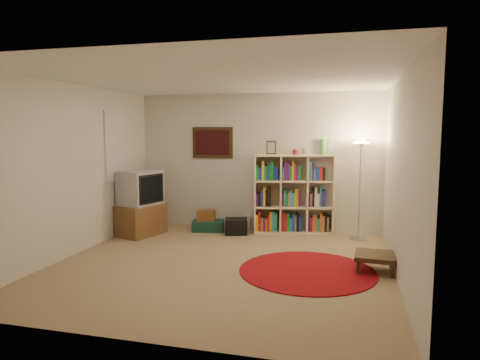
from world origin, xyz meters
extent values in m
cube|color=#957B57|center=(0.00, 0.00, -0.01)|extent=(4.50, 4.50, 0.02)
cube|color=white|center=(0.00, 0.00, 2.51)|extent=(4.50, 4.50, 0.02)
cube|color=beige|center=(0.00, 2.26, 1.25)|extent=(4.50, 0.02, 2.50)
cube|color=beige|center=(0.00, -2.26, 1.25)|extent=(4.50, 0.02, 2.50)
cube|color=beige|center=(-2.26, 0.00, 1.25)|extent=(0.02, 4.50, 2.50)
cube|color=beige|center=(2.26, 0.00, 1.25)|extent=(0.02, 4.50, 2.50)
cube|color=black|center=(-0.85, 2.23, 1.60)|extent=(0.78, 0.04, 0.58)
cube|color=#3F0C0F|center=(-0.85, 2.21, 1.60)|extent=(0.66, 0.01, 0.46)
cube|color=white|center=(-2.23, 1.30, 1.55)|extent=(0.03, 1.00, 1.20)
cube|color=beige|center=(1.85, 2.24, 1.20)|extent=(0.08, 0.01, 0.12)
cube|color=#FFE0AA|center=(0.69, 2.13, 0.02)|extent=(1.46, 0.69, 0.03)
cube|color=#FFE0AA|center=(0.69, 2.13, 1.39)|extent=(1.46, 0.69, 0.03)
cube|color=#FFE0AA|center=(0.02, 1.98, 0.70)|extent=(0.12, 0.40, 1.40)
cube|color=#FFE0AA|center=(1.36, 2.28, 0.70)|extent=(0.12, 0.40, 1.40)
cube|color=#FFE0AA|center=(0.65, 2.32, 0.70)|extent=(1.37, 0.32, 1.40)
cube|color=#FFE0AA|center=(0.46, 2.08, 0.70)|extent=(0.11, 0.38, 1.34)
cube|color=#FFE0AA|center=(0.92, 2.18, 0.70)|extent=(0.11, 0.38, 1.34)
cube|color=#FFE0AA|center=(0.69, 2.13, 0.47)|extent=(1.39, 0.66, 0.03)
cube|color=#FFE0AA|center=(0.69, 2.13, 0.93)|extent=(1.39, 0.66, 0.03)
cube|color=yellow|center=(0.07, 1.95, 0.19)|extent=(0.08, 0.17, 0.30)
cube|color=red|center=(0.11, 1.96, 0.21)|extent=(0.07, 0.16, 0.36)
cube|color=orange|center=(0.15, 1.97, 0.16)|extent=(0.07, 0.17, 0.24)
cube|color=#4E1B6C|center=(0.20, 1.98, 0.16)|extent=(0.07, 0.16, 0.24)
cube|color=orange|center=(0.23, 1.99, 0.15)|extent=(0.07, 0.16, 0.22)
cube|color=red|center=(0.27, 2.00, 0.18)|extent=(0.07, 0.16, 0.30)
cube|color=yellow|center=(0.31, 2.00, 0.21)|extent=(0.07, 0.16, 0.35)
cube|color=teal|center=(0.35, 2.01, 0.21)|extent=(0.07, 0.17, 0.36)
cube|color=teal|center=(0.40, 2.02, 0.20)|extent=(0.08, 0.17, 0.33)
cube|color=#4E1B6C|center=(0.07, 1.95, 0.60)|extent=(0.08, 0.17, 0.23)
cube|color=black|center=(0.11, 1.96, 0.61)|extent=(0.07, 0.17, 0.25)
cube|color=#1B3AA2|center=(0.15, 1.97, 0.63)|extent=(0.07, 0.16, 0.29)
cube|color=yellow|center=(0.19, 1.98, 0.66)|extent=(0.07, 0.16, 0.34)
cube|color=black|center=(0.24, 1.99, 0.62)|extent=(0.08, 0.17, 0.26)
cube|color=black|center=(0.29, 2.00, 0.66)|extent=(0.08, 0.17, 0.35)
cube|color=#1B8732|center=(0.07, 1.95, 1.08)|extent=(0.08, 0.17, 0.28)
cube|color=#1B3AA2|center=(0.12, 1.96, 1.05)|extent=(0.08, 0.17, 0.23)
cube|color=yellow|center=(0.17, 1.97, 1.11)|extent=(0.07, 0.17, 0.35)
cube|color=#1B8732|center=(0.21, 1.98, 1.07)|extent=(0.08, 0.17, 0.26)
cube|color=#1B3AA2|center=(0.25, 1.99, 1.10)|extent=(0.06, 0.16, 0.32)
cube|color=#1B8732|center=(0.28, 2.00, 1.08)|extent=(0.06, 0.16, 0.29)
cube|color=#1B8732|center=(0.32, 2.01, 1.11)|extent=(0.08, 0.17, 0.34)
cube|color=#1B3AA2|center=(0.36, 2.02, 1.08)|extent=(0.06, 0.16, 0.28)
cube|color=#1B3AA2|center=(0.40, 2.03, 1.06)|extent=(0.08, 0.17, 0.23)
cube|color=red|center=(0.52, 2.05, 0.21)|extent=(0.07, 0.17, 0.34)
cube|color=red|center=(0.57, 2.06, 0.19)|extent=(0.07, 0.17, 0.31)
cube|color=#1B8732|center=(0.61, 2.07, 0.20)|extent=(0.08, 0.17, 0.32)
cube|color=teal|center=(0.66, 2.08, 0.16)|extent=(0.07, 0.17, 0.24)
cube|color=#1B3AA2|center=(0.70, 2.09, 0.20)|extent=(0.08, 0.17, 0.32)
cube|color=#947751|center=(0.74, 2.10, 0.18)|extent=(0.06, 0.16, 0.29)
cube|color=black|center=(0.77, 2.11, 0.20)|extent=(0.07, 0.16, 0.32)
cube|color=#1B3AA2|center=(0.82, 2.12, 0.17)|extent=(0.08, 0.17, 0.27)
cube|color=#4E1B6C|center=(0.52, 2.05, 0.61)|extent=(0.06, 0.16, 0.24)
cube|color=teal|center=(0.55, 2.06, 0.63)|extent=(0.07, 0.16, 0.29)
cube|color=#1B8732|center=(0.59, 2.07, 0.60)|extent=(0.07, 0.16, 0.23)
cube|color=#947751|center=(0.62, 2.07, 0.62)|extent=(0.06, 0.16, 0.27)
cube|color=teal|center=(0.65, 2.08, 0.63)|extent=(0.06, 0.16, 0.29)
cube|color=teal|center=(0.69, 2.09, 0.61)|extent=(0.08, 0.17, 0.24)
cube|color=yellow|center=(0.74, 2.10, 0.65)|extent=(0.06, 0.16, 0.32)
cube|color=orange|center=(0.77, 2.11, 0.64)|extent=(0.07, 0.16, 0.31)
cube|color=#4E1B6C|center=(0.80, 2.11, 0.61)|extent=(0.06, 0.16, 0.25)
cube|color=teal|center=(0.52, 2.05, 1.06)|extent=(0.06, 0.16, 0.24)
cube|color=#4E1B6C|center=(0.55, 2.06, 1.11)|extent=(0.07, 0.17, 0.33)
cube|color=#4E1B6C|center=(0.60, 2.07, 1.10)|extent=(0.08, 0.17, 0.32)
cube|color=#1B8732|center=(0.65, 2.08, 1.07)|extent=(0.07, 0.16, 0.26)
cube|color=yellow|center=(0.68, 2.09, 1.11)|extent=(0.06, 0.16, 0.34)
cube|color=red|center=(0.71, 2.09, 1.09)|extent=(0.06, 0.16, 0.30)
cube|color=#4E1B6C|center=(0.75, 2.10, 1.06)|extent=(0.07, 0.16, 0.24)
cube|color=#1B8732|center=(0.79, 2.11, 1.07)|extent=(0.08, 0.17, 0.26)
cube|color=#4E1B6C|center=(0.98, 2.15, 0.21)|extent=(0.07, 0.16, 0.34)
cube|color=red|center=(1.01, 2.16, 0.17)|extent=(0.07, 0.16, 0.26)
cube|color=#947751|center=(1.05, 2.17, 0.19)|extent=(0.06, 0.16, 0.30)
cube|color=orange|center=(1.09, 2.18, 0.17)|extent=(0.08, 0.17, 0.27)
cube|color=teal|center=(1.13, 2.19, 0.15)|extent=(0.08, 0.17, 0.24)
cube|color=orange|center=(1.18, 2.20, 0.20)|extent=(0.07, 0.16, 0.33)
cube|color=#947751|center=(1.22, 2.20, 0.18)|extent=(0.07, 0.16, 0.28)
cube|color=black|center=(1.26, 2.21, 0.15)|extent=(0.07, 0.16, 0.22)
cube|color=#947751|center=(1.30, 2.22, 0.16)|extent=(0.07, 0.16, 0.26)
cube|color=#4E1B6C|center=(0.97, 2.15, 0.60)|extent=(0.06, 0.16, 0.23)
cube|color=#947751|center=(1.00, 2.16, 0.60)|extent=(0.06, 0.16, 0.23)
cube|color=black|center=(1.04, 2.16, 0.65)|extent=(0.07, 0.16, 0.32)
cube|color=white|center=(1.08, 2.17, 0.66)|extent=(0.07, 0.16, 0.34)
cube|color=white|center=(1.12, 2.18, 0.60)|extent=(0.08, 0.17, 0.23)
cube|color=teal|center=(1.16, 2.19, 0.67)|extent=(0.06, 0.16, 0.36)
cube|color=#4E1B6C|center=(1.20, 2.20, 0.62)|extent=(0.07, 0.16, 0.26)
cube|color=#1B3AA2|center=(1.23, 2.21, 0.64)|extent=(0.06, 0.16, 0.30)
cube|color=teal|center=(0.98, 2.15, 1.11)|extent=(0.08, 0.17, 0.35)
cube|color=#4E1B6C|center=(1.02, 2.16, 1.10)|extent=(0.06, 0.16, 0.32)
cube|color=teal|center=(1.06, 2.17, 1.05)|extent=(0.06, 0.16, 0.22)
cube|color=#1B3AA2|center=(1.09, 2.18, 1.06)|extent=(0.06, 0.16, 0.24)
cube|color=#1B3AA2|center=(1.12, 2.18, 1.06)|extent=(0.06, 0.16, 0.23)
cube|color=red|center=(1.16, 2.19, 1.06)|extent=(0.08, 0.17, 0.24)
cube|color=black|center=(1.21, 2.20, 1.06)|extent=(0.07, 0.16, 0.23)
cube|color=black|center=(0.30, 2.06, 1.52)|extent=(0.17, 0.06, 0.24)
cube|color=#A29387|center=(0.30, 2.05, 1.52)|extent=(0.13, 0.04, 0.19)
cylinder|color=#AF1010|center=(0.71, 2.13, 1.45)|extent=(0.10, 0.10, 0.09)
cylinder|color=silver|center=(0.87, 2.17, 1.46)|extent=(0.08, 0.08, 0.11)
cylinder|color=green|center=(1.19, 2.20, 1.54)|extent=(0.10, 0.10, 0.28)
cylinder|color=green|center=(1.27, 2.29, 1.54)|extent=(0.10, 0.10, 0.28)
cylinder|color=silver|center=(1.83, 1.87, 0.01)|extent=(0.32, 0.32, 0.03)
cylinder|color=silver|center=(1.83, 1.87, 0.81)|extent=(0.03, 0.03, 1.56)
cone|color=silver|center=(1.83, 1.87, 1.62)|extent=(0.38, 0.38, 0.13)
cylinder|color=#FFD88C|center=(1.83, 1.87, 1.62)|extent=(0.31, 0.31, 0.02)
cylinder|color=black|center=(1.25, 2.20, 0.01)|extent=(0.20, 0.20, 0.03)
cylinder|color=black|center=(1.25, 2.20, 0.09)|extent=(0.04, 0.04, 0.13)
cylinder|color=black|center=(1.25, 2.18, 0.21)|extent=(0.33, 0.13, 0.32)
cube|color=brown|center=(-1.87, 1.27, 0.27)|extent=(0.76, 0.91, 0.54)
cube|color=#A9A9AD|center=(-1.87, 1.27, 0.84)|extent=(0.71, 0.78, 0.59)
cube|color=black|center=(-1.61, 1.18, 0.84)|extent=(0.19, 0.54, 0.50)
cube|color=black|center=(-1.60, 1.18, 0.84)|extent=(0.17, 0.47, 0.43)
cube|color=#A9A9AD|center=(-1.81, 1.30, 0.05)|extent=(0.36, 0.32, 0.10)
cube|color=#133428|center=(-0.82, 1.86, 0.09)|extent=(0.63, 0.48, 0.18)
cube|color=brown|center=(-0.87, 1.88, 0.28)|extent=(0.37, 0.30, 0.19)
cube|color=black|center=(-0.26, 1.75, 0.14)|extent=(0.46, 0.41, 0.27)
cylinder|color=silver|center=(-0.16, 2.16, 0.13)|extent=(0.17, 0.17, 0.27)
cylinder|color=maroon|center=(1.16, -0.01, 0.01)|extent=(1.77, 1.77, 0.02)
cube|color=black|center=(2.01, 0.22, 0.20)|extent=(0.54, 0.54, 0.06)
cube|color=black|center=(1.80, 0.03, 0.09)|extent=(0.04, 0.04, 0.18)
cube|color=black|center=(2.20, 0.01, 0.09)|extent=(0.04, 0.04, 0.18)
cube|color=black|center=(1.82, 0.44, 0.09)|extent=(0.04, 0.04, 0.18)
cube|color=black|center=(2.22, 0.41, 0.09)|extent=(0.04, 0.04, 0.18)
camera|label=1|loc=(1.64, -5.43, 1.81)|focal=32.00mm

